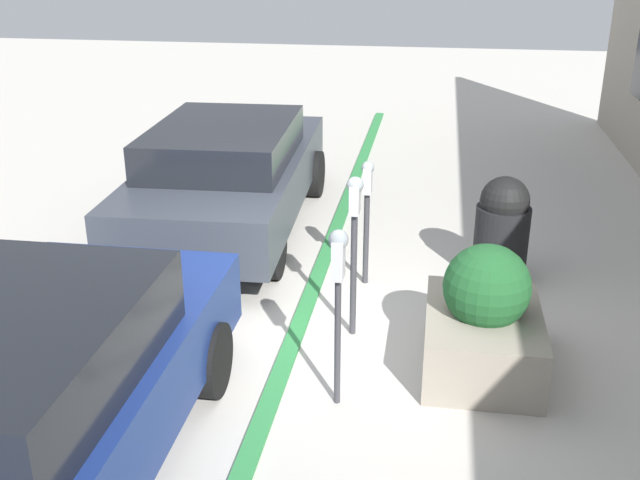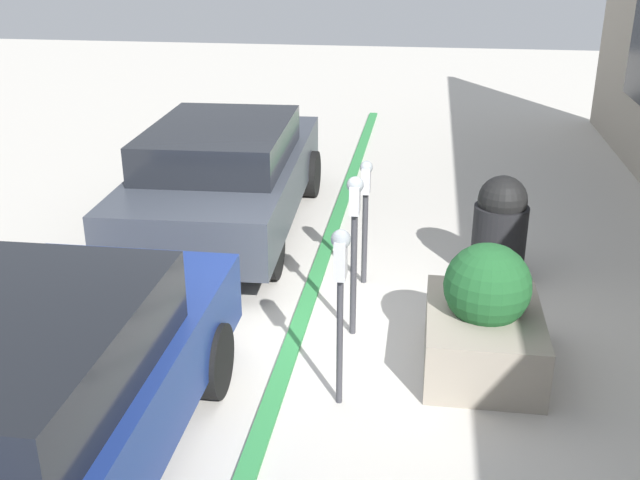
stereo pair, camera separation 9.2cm
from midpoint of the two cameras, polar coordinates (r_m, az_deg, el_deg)
ground_plane at (r=7.41m, az=-1.39°, el=-6.79°), size 40.00×40.00×0.00m
curb_strip at (r=7.41m, az=-2.01°, el=-6.61°), size 19.00×0.16×0.04m
parking_meter_nearest at (r=5.78m, az=1.12°, el=-2.68°), size 0.18×0.15×1.54m
parking_meter_second at (r=6.86m, az=2.26°, el=1.29°), size 0.18×0.15×1.59m
parking_meter_middle at (r=8.00m, az=3.17°, el=3.11°), size 0.16×0.14×1.40m
planter_box at (r=6.74m, az=12.02°, el=-5.99°), size 1.39×1.00×1.17m
parked_car_front at (r=5.39m, az=-21.98°, el=-11.28°), size 4.26×1.91×1.46m
parked_car_middle at (r=9.69m, az=-7.48°, el=5.09°), size 4.73×2.05×1.43m
trash_bin at (r=8.48m, az=13.24°, el=0.90°), size 0.60×0.60×1.19m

